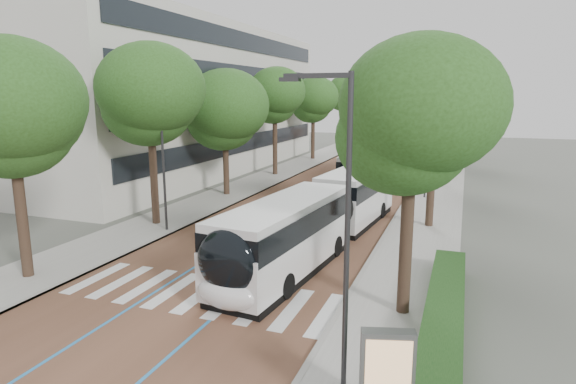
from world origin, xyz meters
name	(u,v)px	position (x,y,z in m)	size (l,w,h in m)	color
ground	(183,304)	(0.00, 0.00, 0.00)	(160.00, 160.00, 0.00)	#51544C
road	(376,162)	(0.00, 40.00, 0.01)	(11.00, 140.00, 0.02)	brown
sidewalk_left	(313,159)	(-7.50, 40.00, 0.06)	(4.00, 140.00, 0.12)	gray
sidewalk_right	(445,165)	(7.50, 40.00, 0.06)	(4.00, 140.00, 0.12)	gray
kerb_left	(328,160)	(-5.60, 40.00, 0.06)	(0.20, 140.00, 0.14)	gray
kerb_right	(427,164)	(5.60, 40.00, 0.06)	(0.20, 140.00, 0.14)	gray
zebra_crossing	(201,294)	(0.20, 1.00, 0.03)	(10.55, 3.60, 0.01)	silver
lane_line_left	(362,162)	(-1.60, 40.00, 0.02)	(0.12, 126.00, 0.01)	#2578BC
lane_line_right	(390,163)	(1.60, 40.00, 0.02)	(0.12, 126.00, 0.01)	#2578BC
office_building	(165,100)	(-19.47, 28.00, 7.00)	(18.11, 40.00, 14.00)	#B0ACA3
hedge	(442,333)	(9.10, 0.00, 0.52)	(1.20, 14.00, 0.80)	#163D15
streetlight_near	(341,210)	(6.62, -3.00, 4.82)	(1.82, 0.20, 8.00)	#2C2C2E
streetlight_far	(425,133)	(6.62, 22.00, 4.82)	(1.82, 0.20, 8.00)	#2C2C2E
lamp_post_left	(163,159)	(-6.10, 8.00, 4.12)	(0.14, 0.14, 8.00)	#2C2C2E
trees_left	(250,103)	(-7.50, 22.46, 6.88)	(6.27, 60.46, 9.86)	black
trees_right	(444,111)	(7.70, 23.87, 6.37)	(6.05, 47.67, 8.97)	black
lead_bus	(320,217)	(2.87, 8.04, 1.63)	(4.32, 18.55, 3.20)	black
bus_queued_0	(365,169)	(1.87, 24.24, 1.62)	(3.06, 12.50, 3.20)	silver
bus_queued_1	(390,152)	(1.93, 36.95, 1.62)	(2.68, 12.43, 3.20)	silver
bus_queued_2	(401,141)	(1.49, 49.99, 1.62)	(3.21, 12.52, 3.20)	silver
bus_queued_3	(413,133)	(1.58, 63.19, 1.62)	(3.20, 12.52, 3.20)	silver
ad_panel	(387,380)	(8.09, -4.40, 1.41)	(1.22, 0.63, 2.45)	#59595B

